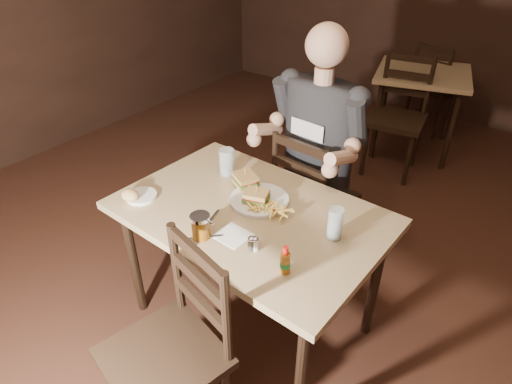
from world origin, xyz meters
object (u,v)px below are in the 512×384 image
Objects in this scene: chair_far at (314,197)px; dinner_plate at (259,201)px; hot_sauce at (285,260)px; bg_table at (422,81)px; glass_right at (335,224)px; bg_chair_far at (435,88)px; main_table at (250,223)px; syrup_dispenser at (201,226)px; side_plate at (141,197)px; diner at (316,122)px; glass_left at (227,162)px; chair_near at (163,358)px; bg_chair_near at (396,120)px.

chair_far reaches higher than dinner_plate.
hot_sauce reaches higher than dinner_plate.
glass_right is (0.44, -2.59, 0.17)m from bg_table.
main_table is at bearing 101.14° from bg_chair_far.
syrup_dispenser reaches higher than dinner_plate.
side_plate is at bearing 67.69° from chair_far.
diner is 0.60m from dinner_plate.
bg_chair_far is 3.03m from glass_left.
chair_near reaches higher than syrup_dispenser.
bg_chair_far reaches higher than main_table.
bg_table is 1.04× the size of chair_near.
diner reaches higher than bg_chair_far.
bg_chair_far is at bearing 90.33° from dinner_plate.
bg_chair_far is (0.00, 0.55, -0.22)m from bg_table.
bg_chair_near is 3.48× the size of dinner_plate.
main_table and bg_table have the same top height.
main_table is 0.45m from glass_right.
hot_sauce is (0.39, -2.35, 0.34)m from bg_chair_near.
diner is at bearing 100.79° from bg_chair_far.
bg_chair_near is at bearing 78.29° from side_plate.
glass_right is 1.00× the size of side_plate.
bg_chair_near is (-0.10, 2.78, 0.02)m from chair_near.
dinner_plate is 2.50× the size of syrup_dispenser.
chair_far reaches higher than glass_left.
bg_table is at bearing 105.59° from chair_near.
bg_chair_near is 2.39m from side_plate.
syrup_dispenser is (-0.05, -0.37, 0.05)m from dinner_plate.
hot_sauce is at bearing 6.67° from syrup_dispenser.
bg_chair_far is 3.20× the size of dinner_plate.
glass_left is 0.81m from hot_sauce.
chair_near reaches higher than dinner_plate.
diner reaches higher than main_table.
chair_far is 6.15× the size of glass_right.
diner reaches higher than chair_near.
bg_chair_near is 6.56× the size of side_plate.
bg_table is 2.93m from hot_sauce.
bg_table is 3.34m from chair_near.
chair_far is 0.69m from glass_left.
glass_left is at bearing -96.59° from bg_table.
bg_chair_far is at bearing 96.42° from hot_sauce.
bg_chair_near is 2.41m from hot_sauce.
glass_right reaches higher than side_plate.
bg_chair_near is 8.70× the size of syrup_dispenser.
diner is (-0.01, -0.05, 0.53)m from chair_far.
bg_chair_far is at bearing 90.42° from main_table.
syrup_dispenser is (-0.03, -3.48, 0.37)m from bg_chair_far.
syrup_dispenser is (-0.04, -0.92, -0.17)m from diner.
bg_chair_far is at bearing 105.35° from chair_near.
bg_chair_near reaches higher than main_table.
diner is at bearing 126.92° from glass_right.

